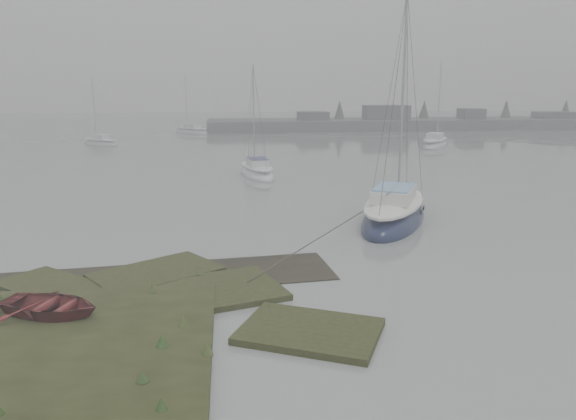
{
  "coord_description": "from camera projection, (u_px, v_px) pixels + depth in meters",
  "views": [
    {
      "loc": [
        -1.53,
        -13.81,
        6.4
      ],
      "look_at": [
        0.65,
        6.14,
        1.8
      ],
      "focal_mm": 35.0,
      "sensor_mm": 36.0,
      "label": 1
    }
  ],
  "objects": [
    {
      "name": "sailboat_far_a",
      "position": [
        101.0,
        143.0,
        57.82
      ],
      "size": [
        4.92,
        4.79,
        7.29
      ],
      "rotation": [
        0.0,
        0.0,
        0.81
      ],
      "color": "#A0A6A9",
      "rests_on": "ground"
    },
    {
      "name": "far_shoreline",
      "position": [
        432.0,
        123.0,
        77.61
      ],
      "size": [
        60.0,
        8.0,
        4.15
      ],
      "color": "#4C4F51",
      "rests_on": "ground"
    },
    {
      "name": "ground",
      "position": [
        247.0,
        165.0,
        44.04
      ],
      "size": [
        160.0,
        160.0,
        0.0
      ],
      "primitive_type": "plane",
      "color": "slate",
      "rests_on": "ground"
    },
    {
      "name": "dinghy",
      "position": [
        50.0,
        305.0,
        15.15
      ],
      "size": [
        3.3,
        2.82,
        0.58
      ],
      "primitive_type": "imported",
      "rotation": [
        0.0,
        0.0,
        1.22
      ],
      "color": "maroon",
      "rests_on": "marsh_bank"
    },
    {
      "name": "sailboat_white",
      "position": [
        257.0,
        172.0,
        38.99
      ],
      "size": [
        2.93,
        6.06,
        8.19
      ],
      "rotation": [
        0.0,
        0.0,
        0.18
      ],
      "color": "silver",
      "rests_on": "ground"
    },
    {
      "name": "sailboat_main",
      "position": [
        394.0,
        215.0,
        26.17
      ],
      "size": [
        5.84,
        8.24,
        11.16
      ],
      "rotation": [
        0.0,
        0.0,
        -0.46
      ],
      "color": "#121936",
      "rests_on": "ground"
    },
    {
      "name": "sailboat_far_b",
      "position": [
        435.0,
        144.0,
        56.33
      ],
      "size": [
        5.22,
        6.62,
        9.13
      ],
      "rotation": [
        0.0,
        0.0,
        -0.56
      ],
      "color": "#AFB5B9",
      "rests_on": "ground"
    },
    {
      "name": "sailboat_far_c",
      "position": [
        191.0,
        131.0,
        70.97
      ],
      "size": [
        5.3,
        5.26,
        7.93
      ],
      "rotation": [
        0.0,
        0.0,
        0.79
      ],
      "color": "#ADB3B7",
      "rests_on": "ground"
    }
  ]
}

